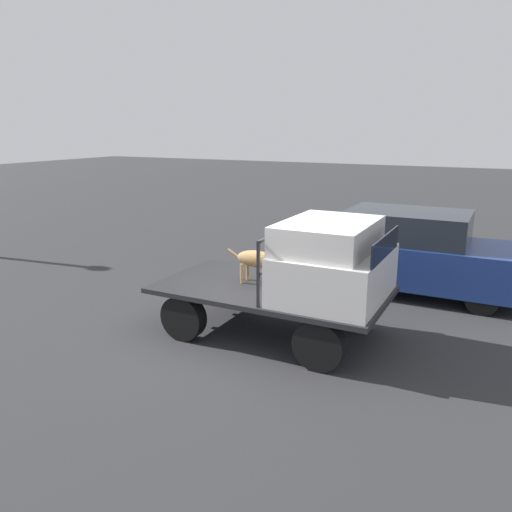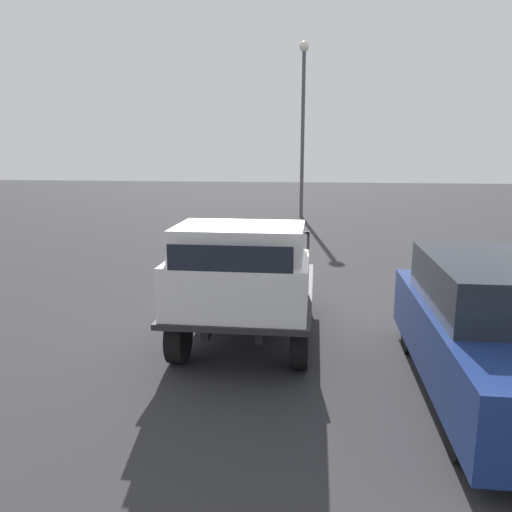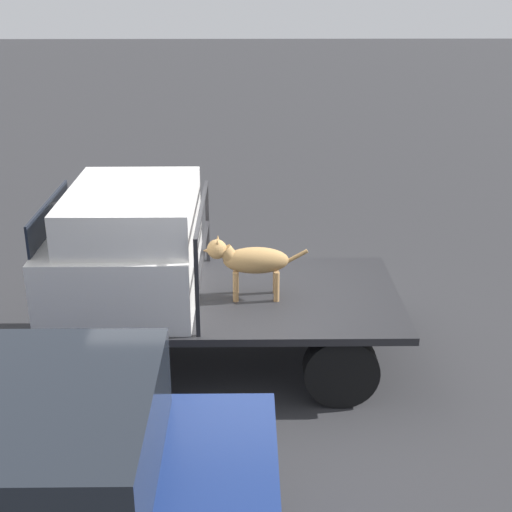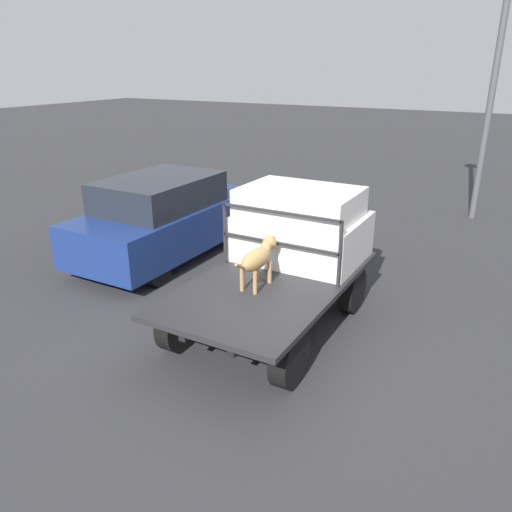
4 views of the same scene
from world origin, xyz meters
TOP-DOWN VIEW (x-y plane):
  - ground_plane at (0.00, 0.00)m, footprint 80.00×80.00m
  - flatbed_truck at (0.00, 0.00)m, footprint 3.73×2.05m
  - truck_cab at (1.03, 0.00)m, footprint 1.51×1.93m
  - truck_headboard at (0.23, 0.00)m, footprint 0.04×1.93m
  - dog at (-0.25, 0.08)m, footprint 1.10×0.28m

SIDE VIEW (x-z plane):
  - ground_plane at x=0.00m, z-range 0.00..0.00m
  - flatbed_truck at x=0.00m, z-range 0.19..0.99m
  - dog at x=-0.25m, z-range 0.89..1.58m
  - truck_cab at x=1.03m, z-range 0.78..1.95m
  - truck_headboard at x=0.23m, z-range 0.96..1.96m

